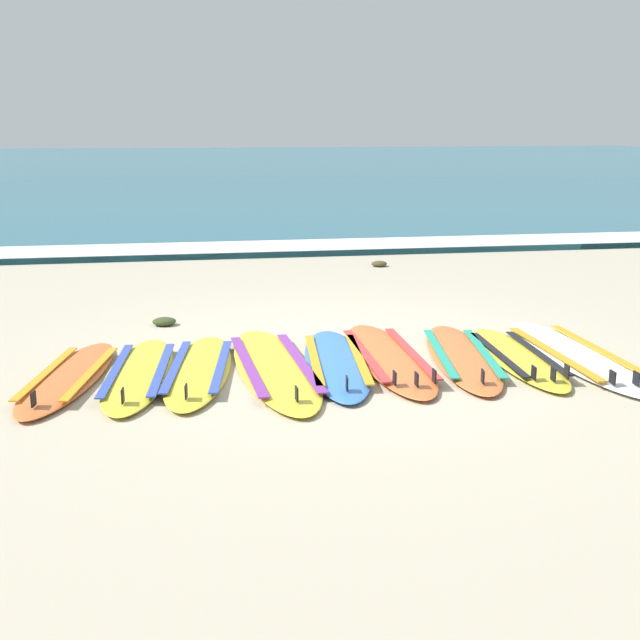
{
  "coord_description": "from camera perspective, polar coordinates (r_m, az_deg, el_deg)",
  "views": [
    {
      "loc": [
        -1.39,
        -7.1,
        2.11
      ],
      "look_at": [
        -0.16,
        0.32,
        0.25
      ],
      "focal_mm": 44.48,
      "sensor_mm": 36.0,
      "label": 1
    }
  ],
  "objects": [
    {
      "name": "ground_plane",
      "position": [
        7.54,
        1.58,
        -2.38
      ],
      "size": [
        80.0,
        80.0,
        0.0
      ],
      "primitive_type": "plane",
      "color": "#B7AD93"
    },
    {
      "name": "sea",
      "position": [
        42.76,
        -7.73,
        11.01
      ],
      "size": [
        80.0,
        60.0,
        0.1
      ],
      "primitive_type": "cube",
      "color": "#23667A",
      "rests_on": "ground"
    },
    {
      "name": "wave_foam_strip",
      "position": [
        13.55,
        -3.46,
        5.14
      ],
      "size": [
        80.0,
        1.26,
        0.11
      ],
      "primitive_type": "cube",
      "color": "white",
      "rests_on": "ground"
    },
    {
      "name": "surfboard_0",
      "position": [
        7.05,
        -17.61,
        -3.89
      ],
      "size": [
        0.88,
        2.16,
        0.18
      ],
      "color": "orange",
      "rests_on": "ground"
    },
    {
      "name": "surfboard_1",
      "position": [
        6.99,
        -12.9,
        -3.74
      ],
      "size": [
        0.72,
        2.2,
        0.18
      ],
      "color": "yellow",
      "rests_on": "ground"
    },
    {
      "name": "surfboard_2",
      "position": [
        6.99,
        -8.72,
        -3.53
      ],
      "size": [
        0.81,
        2.22,
        0.18
      ],
      "color": "yellow",
      "rests_on": "ground"
    },
    {
      "name": "surfboard_3",
      "position": [
        7.0,
        -3.31,
        -3.38
      ],
      "size": [
        0.8,
        2.61,
        0.18
      ],
      "color": "yellow",
      "rests_on": "ground"
    },
    {
      "name": "surfboard_4",
      "position": [
        7.12,
        1.19,
        -3.06
      ],
      "size": [
        0.75,
        2.26,
        0.18
      ],
      "color": "#3875CC",
      "rests_on": "ground"
    },
    {
      "name": "surfboard_5",
      "position": [
        7.3,
        4.93,
        -2.67
      ],
      "size": [
        0.62,
        2.41,
        0.18
      ],
      "color": "orange",
      "rests_on": "ground"
    },
    {
      "name": "surfboard_6",
      "position": [
        7.42,
        10.17,
        -2.57
      ],
      "size": [
        0.89,
        2.31,
        0.18
      ],
      "color": "orange",
      "rests_on": "ground"
    },
    {
      "name": "surfboard_7",
      "position": [
        7.5,
        14.01,
        -2.59
      ],
      "size": [
        0.61,
        2.09,
        0.18
      ],
      "color": "yellow",
      "rests_on": "ground"
    },
    {
      "name": "surfboard_8",
      "position": [
        7.72,
        17.92,
        -2.4
      ],
      "size": [
        0.67,
        2.55,
        0.18
      ],
      "color": "white",
      "rests_on": "ground"
    },
    {
      "name": "seaweed_clump_near_shoreline",
      "position": [
        8.71,
        -11.14,
        -0.1
      ],
      "size": [
        0.25,
        0.2,
        0.09
      ],
      "primitive_type": "ellipsoid",
      "color": "#384723",
      "rests_on": "ground"
    },
    {
      "name": "seaweed_clump_mid_sand",
      "position": [
        12.16,
        4.28,
        4.06
      ],
      "size": [
        0.24,
        0.2,
        0.09
      ],
      "primitive_type": "ellipsoid",
      "color": "#4C4228",
      "rests_on": "ground"
    }
  ]
}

